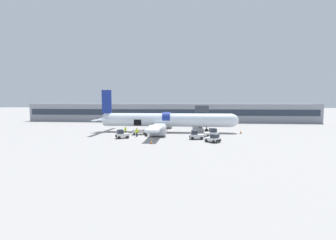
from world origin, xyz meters
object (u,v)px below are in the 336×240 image
Objects in this scene: baggage_tug_rear at (196,135)px; ground_crew_loader_a at (151,130)px; baggage_tug_lead at (213,139)px; ground_crew_loader_b at (137,132)px; ground_crew_supervisor at (158,130)px; baggage_tug_mid at (122,135)px; baggage_tug_spare at (211,133)px; baggage_cart_loading at (140,132)px; ground_crew_driver at (125,131)px; suitcase_on_tarmac_upright at (146,135)px; airplane at (164,121)px.

ground_crew_loader_a is at bearing 144.49° from baggage_tug_rear.
ground_crew_loader_b is at bearing 161.75° from baggage_tug_lead.
ground_crew_loader_b is at bearing -133.82° from ground_crew_supervisor.
baggage_tug_lead is at bearing -38.87° from ground_crew_supervisor.
ground_crew_loader_b is at bearing 42.55° from baggage_tug_mid.
baggage_tug_spare reaches higher than baggage_cart_loading.
suitcase_on_tarmac_upright is at bearing -15.15° from ground_crew_driver.
ground_crew_supervisor is 4.06m from suitcase_on_tarmac_upright.
baggage_cart_loading is 3.17m from suitcase_on_tarmac_upright.
baggage_tug_mid is (-17.26, 2.67, 0.08)m from baggage_tug_lead.
baggage_tug_mid is 1.79× the size of ground_crew_supervisor.
ground_crew_driver is (-7.66, -6.00, -1.73)m from airplane.
ground_crew_loader_b reaches higher than suitcase_on_tarmac_upright.
ground_crew_driver is (-14.79, 3.68, 0.26)m from baggage_tug_rear.
baggage_tug_lead is 14.15m from ground_crew_supervisor.
ground_crew_supervisor is (-11.01, 8.88, 0.21)m from baggage_tug_lead.
ground_crew_driver is at bearing 179.19° from baggage_tug_spare.
baggage_tug_mid reaches higher than ground_crew_loader_a.
ground_crew_loader_a is at bearing 141.92° from baggage_tug_lead.
baggage_cart_loading is (-14.91, 7.91, -0.11)m from baggage_tug_lead.
ground_crew_driver reaches higher than baggage_tug_spare.
baggage_tug_spare is (17.52, 3.74, 0.02)m from baggage_tug_mid.
ground_crew_loader_a is at bearing 86.19° from suitcase_on_tarmac_upright.
baggage_tug_mid is 8.81m from ground_crew_supervisor.
baggage_cart_loading is (2.35, 5.24, -0.19)m from baggage_tug_mid.
ground_crew_loader_b is 0.96× the size of ground_crew_driver.
baggage_tug_lead is 6.42m from baggage_tug_spare.
baggage_tug_spare is 15.18m from ground_crew_loader_b.
baggage_tug_spare is 13.32m from suitcase_on_tarmac_upright.
baggage_tug_lead is 18.93m from ground_crew_driver.
ground_crew_driver is (-5.01, -3.30, 0.14)m from ground_crew_loader_a.
baggage_cart_loading is 3.11m from ground_crew_driver.
baggage_tug_lead is at bearing -22.50° from suitcase_on_tarmac_upright.
baggage_cart_loading is 2.29× the size of ground_crew_loader_b.
suitcase_on_tarmac_upright is at bearing -93.81° from ground_crew_loader_a.
baggage_tug_spare is at bearing 5.74° from ground_crew_loader_b.
suitcase_on_tarmac_upright is (-0.30, -4.57, -0.58)m from ground_crew_loader_a.
airplane is at bearing 58.39° from ground_crew_loader_b.
baggage_tug_rear is 1.70× the size of ground_crew_loader_a.
baggage_cart_loading is at bearing -166.10° from ground_crew_supervisor.
baggage_tug_rear is at bearing -13.98° from ground_crew_driver.
ground_crew_loader_a reaches higher than baggage_cart_loading.
ground_crew_loader_b is (-15.10, -1.52, 0.22)m from baggage_tug_spare.
baggage_tug_spare is at bearing -5.67° from baggage_cart_loading.
baggage_tug_mid is 1.59× the size of ground_crew_loader_b.
ground_crew_loader_b is at bearing -112.79° from ground_crew_loader_a.
airplane reaches higher than baggage_cart_loading.
baggage_cart_loading is at bearing -137.05° from ground_crew_loader_a.
baggage_cart_loading is 2.20× the size of ground_crew_driver.
ground_crew_loader_a is 5.50m from ground_crew_loader_b.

